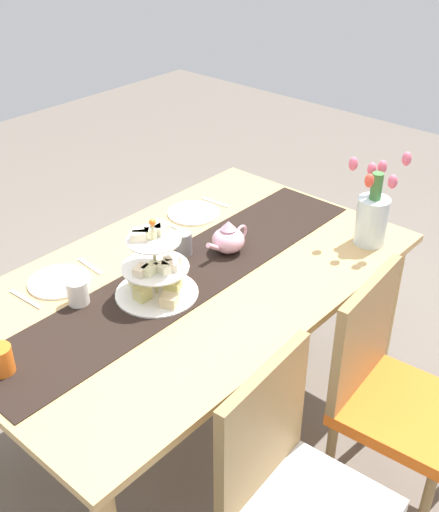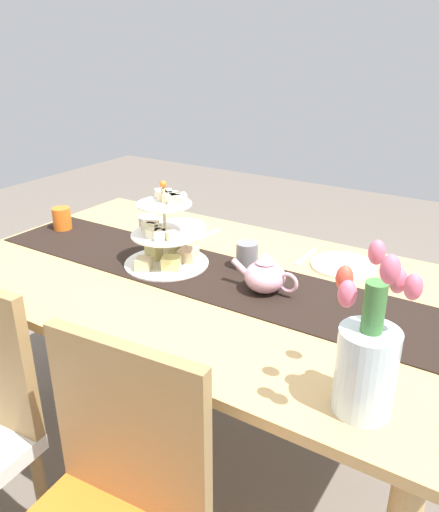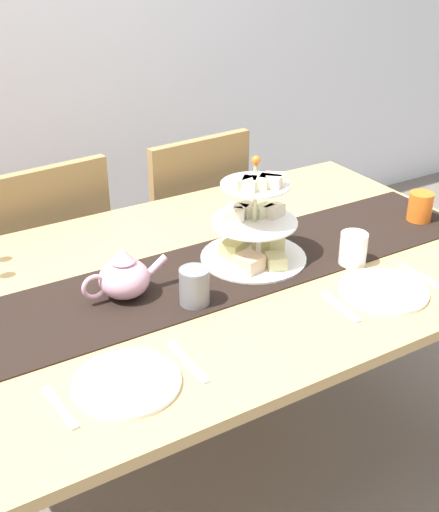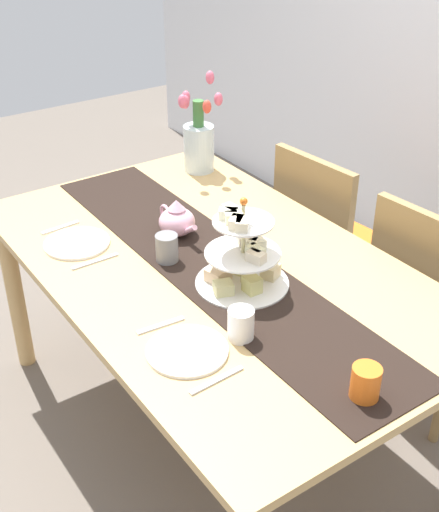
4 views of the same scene
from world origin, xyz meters
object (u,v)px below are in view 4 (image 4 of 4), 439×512
at_px(chair_left, 328,239).
at_px(dinner_plate_left, 77,243).
at_px(knife_right, 217,380).
at_px(dinner_plate_right, 187,351).
at_px(tiered_cake_stand, 242,258).
at_px(teapot, 177,220).
at_px(mug_orange, 365,383).
at_px(chair_right, 432,302).
at_px(fork_right, 161,325).
at_px(mug_grey, 167,248).
at_px(mug_white_text, 241,324).
at_px(dining_table, 214,286).
at_px(knife_left, 95,261).
at_px(tulip_vase, 199,141).
at_px(fork_left, 60,227).

height_order(chair_left, dinner_plate_left, chair_left).
bearing_deg(knife_right, dinner_plate_right, 180.00).
distance_m(tiered_cake_stand, teapot, 0.40).
bearing_deg(mug_orange, chair_right, 117.08).
bearing_deg(dinner_plate_right, chair_right, 90.29).
distance_m(tiered_cake_stand, fork_right, 0.34).
xyz_separation_m(teapot, mug_grey, (0.14, -0.12, -0.01)).
distance_m(tiered_cake_stand, knife_right, 0.48).
height_order(tiered_cake_stand, dinner_plate_left, tiered_cake_stand).
height_order(knife_right, mug_grey, mug_grey).
relative_size(tiered_cake_stand, teapot, 1.28).
xyz_separation_m(dinner_plate_left, knife_right, (0.87, 0.00, -0.00)).
bearing_deg(knife_right, mug_white_text, 125.26).
bearing_deg(mug_white_text, mug_orange, 16.64).
bearing_deg(tiered_cake_stand, dining_table, 179.49).
relative_size(teapot, knife_left, 1.40).
height_order(dining_table, teapot, teapot).
bearing_deg(tiered_cake_stand, knife_left, -140.22).
height_order(tulip_vase, dinner_plate_left, tulip_vase).
height_order(chair_left, knife_left, chair_left).
bearing_deg(mug_grey, dinner_plate_right, -24.54).
height_order(chair_right, knife_right, chair_right).
relative_size(chair_right, teapot, 3.82).
bearing_deg(chair_left, knife_right, -56.12).
bearing_deg(chair_right, knife_right, -82.06).
distance_m(chair_right, tiered_cake_stand, 0.86).
bearing_deg(tulip_vase, tiered_cake_stand, -24.74).
relative_size(tulip_vase, dinner_plate_right, 1.77).
distance_m(tulip_vase, knife_right, 1.37).
bearing_deg(mug_white_text, dinner_plate_left, -168.06).
height_order(dinner_plate_left, dinner_plate_right, same).
height_order(dinner_plate_left, mug_white_text, mug_white_text).
relative_size(chair_left, knife_right, 5.35).
height_order(fork_left, mug_orange, mug_orange).
height_order(dining_table, mug_grey, mug_grey).
relative_size(chair_left, fork_left, 6.07).
bearing_deg(teapot, tulip_vase, 138.99).
bearing_deg(teapot, knife_left, -89.43).
height_order(chair_left, teapot, chair_left).
bearing_deg(fork_left, mug_grey, 25.80).
relative_size(mug_white_text, mug_orange, 1.00).
xyz_separation_m(chair_right, mug_orange, (0.41, -0.81, 0.31)).
distance_m(chair_right, knife_left, 1.25).
relative_size(chair_left, teapot, 3.82).
bearing_deg(tulip_vase, fork_right, -38.92).
distance_m(knife_left, knife_right, 0.72).
bearing_deg(mug_white_text, dining_table, 156.42).
distance_m(chair_left, tulip_vase, 0.70).
height_order(fork_left, mug_white_text, mug_white_text).
bearing_deg(fork_left, mug_white_text, 10.06).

